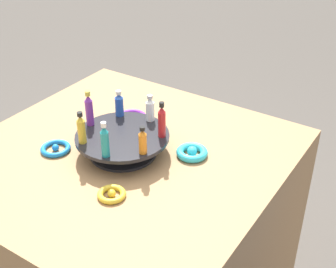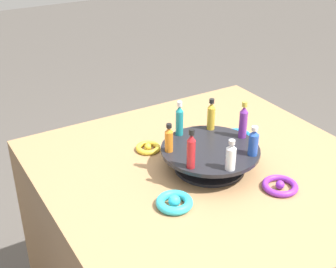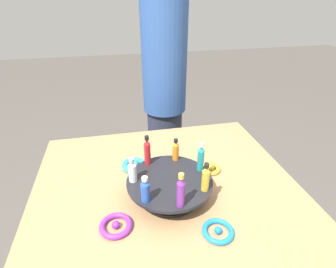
{
  "view_description": "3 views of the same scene",
  "coord_description": "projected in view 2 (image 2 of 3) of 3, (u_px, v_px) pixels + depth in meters",
  "views": [
    {
      "loc": [
        0.84,
        -1.01,
        1.67
      ],
      "look_at": [
        0.2,
        -0.04,
        0.95
      ],
      "focal_mm": 50.0,
      "sensor_mm": 36.0,
      "label": 1
    },
    {
      "loc": [
        0.76,
        1.02,
        1.59
      ],
      "look_at": [
        0.14,
        -0.02,
        0.94
      ],
      "focal_mm": 50.0,
      "sensor_mm": 36.0,
      "label": 2
    },
    {
      "loc": [
        -0.72,
        0.16,
        1.47
      ],
      "look_at": [
        0.18,
        -0.03,
        0.95
      ],
      "focal_mm": 28.0,
      "sensor_mm": 36.0,
      "label": 3
    }
  ],
  "objects": [
    {
      "name": "ribbon_bow_blue",
      "position": [
        237.0,
        136.0,
        1.67
      ],
      "size": [
        0.1,
        0.1,
        0.02
      ],
      "color": "blue",
      "rests_on": "party_table"
    },
    {
      "name": "bottle_gold",
      "position": [
        211.0,
        115.0,
        1.55
      ],
      "size": [
        0.03,
        0.03,
        0.11
      ],
      "color": "gold",
      "rests_on": "display_stand"
    },
    {
      "name": "bottle_clear",
      "position": [
        231.0,
        156.0,
        1.33
      ],
      "size": [
        0.03,
        0.03,
        0.1
      ],
      "color": "silver",
      "rests_on": "display_stand"
    },
    {
      "name": "bottle_red",
      "position": [
        191.0,
        150.0,
        1.33
      ],
      "size": [
        0.02,
        0.02,
        0.12
      ],
      "color": "#B21E23",
      "rests_on": "display_stand"
    },
    {
      "name": "bottle_teal",
      "position": [
        179.0,
        120.0,
        1.51
      ],
      "size": [
        0.03,
        0.03,
        0.12
      ],
      "color": "teal",
      "rests_on": "display_stand"
    },
    {
      "name": "bottle_blue",
      "position": [
        254.0,
        142.0,
        1.4
      ],
      "size": [
        0.03,
        0.03,
        0.1
      ],
      "color": "#234CAD",
      "rests_on": "display_stand"
    },
    {
      "name": "party_table",
      "position": [
        205.0,
        261.0,
        1.68
      ],
      "size": [
        1.02,
        1.02,
        0.79
      ],
      "color": "#9E754C",
      "rests_on": "ground_plane"
    },
    {
      "name": "ribbon_bow_gold",
      "position": [
        148.0,
        148.0,
        1.59
      ],
      "size": [
        0.08,
        0.08,
        0.02
      ],
      "color": "gold",
      "rests_on": "party_table"
    },
    {
      "name": "bottle_orange",
      "position": [
        169.0,
        139.0,
        1.42
      ],
      "size": [
        0.03,
        0.03,
        0.09
      ],
      "color": "orange",
      "rests_on": "display_stand"
    },
    {
      "name": "ribbon_bow_purple",
      "position": [
        280.0,
        186.0,
        1.39
      ],
      "size": [
        0.11,
        0.11,
        0.03
      ],
      "color": "purple",
      "rests_on": "party_table"
    },
    {
      "name": "ribbon_bow_teal",
      "position": [
        174.0,
        202.0,
        1.31
      ],
      "size": [
        0.11,
        0.11,
        0.03
      ],
      "color": "#2DB7CC",
      "rests_on": "party_table"
    },
    {
      "name": "display_stand",
      "position": [
        210.0,
        156.0,
        1.47
      ],
      "size": [
        0.31,
        0.31,
        0.07
      ],
      "color": "black",
      "rests_on": "party_table"
    },
    {
      "name": "bottle_purple",
      "position": [
        243.0,
        121.0,
        1.5
      ],
      "size": [
        0.03,
        0.03,
        0.13
      ],
      "color": "#702D93",
      "rests_on": "display_stand"
    }
  ]
}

